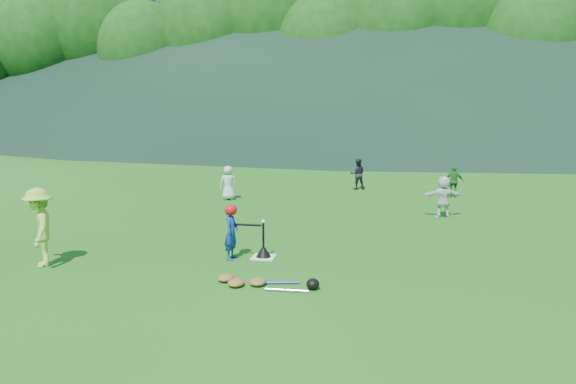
# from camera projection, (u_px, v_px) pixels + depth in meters

# --- Properties ---
(ground) EXTENTS (120.00, 120.00, 0.00)m
(ground) POSITION_uv_depth(u_px,v_px,m) (264.00, 258.00, 11.17)
(ground) COLOR #164F12
(ground) RESTS_ON ground
(home_plate) EXTENTS (0.45, 0.45, 0.02)m
(home_plate) POSITION_uv_depth(u_px,v_px,m) (264.00, 257.00, 11.17)
(home_plate) COLOR silver
(home_plate) RESTS_ON ground
(baseball) EXTENTS (0.08, 0.08, 0.08)m
(baseball) POSITION_uv_depth(u_px,v_px,m) (263.00, 221.00, 11.04)
(baseball) COLOR white
(baseball) RESTS_ON batting_tee
(batter_child) EXTENTS (0.28, 0.40, 1.07)m
(batter_child) POSITION_uv_depth(u_px,v_px,m) (231.00, 233.00, 10.98)
(batter_child) COLOR navy
(batter_child) RESTS_ON ground
(adult_coach) EXTENTS (0.98, 1.11, 1.49)m
(adult_coach) POSITION_uv_depth(u_px,v_px,m) (39.00, 227.00, 10.52)
(adult_coach) COLOR #A1BE38
(adult_coach) RESTS_ON ground
(fielder_a) EXTENTS (0.60, 0.50, 1.05)m
(fielder_a) POSITION_uv_depth(u_px,v_px,m) (228.00, 183.00, 17.23)
(fielder_a) COLOR silver
(fielder_a) RESTS_ON ground
(fielder_b) EXTENTS (0.58, 0.49, 1.06)m
(fielder_b) POSITION_uv_depth(u_px,v_px,m) (358.00, 174.00, 19.13)
(fielder_b) COLOR black
(fielder_b) RESTS_ON ground
(fielder_c) EXTENTS (0.60, 0.27, 1.01)m
(fielder_c) POSITION_uv_depth(u_px,v_px,m) (454.00, 182.00, 17.63)
(fielder_c) COLOR #206B25
(fielder_c) RESTS_ON ground
(fielder_d) EXTENTS (1.07, 0.56, 1.10)m
(fielder_d) POSITION_uv_depth(u_px,v_px,m) (443.00, 197.00, 14.74)
(fielder_d) COLOR silver
(fielder_d) RESTS_ON ground
(batting_tee) EXTENTS (0.30, 0.30, 0.68)m
(batting_tee) POSITION_uv_depth(u_px,v_px,m) (263.00, 251.00, 11.15)
(batting_tee) COLOR black
(batting_tee) RESTS_ON home_plate
(batter_gear) EXTENTS (0.73, 0.26, 0.43)m
(batter_gear) POSITION_uv_depth(u_px,v_px,m) (232.00, 211.00, 10.91)
(batter_gear) COLOR red
(batter_gear) RESTS_ON ground
(equipment_pile) EXTENTS (1.80, 0.56, 0.19)m
(equipment_pile) POSITION_uv_depth(u_px,v_px,m) (258.00, 282.00, 9.52)
(equipment_pile) COLOR olive
(equipment_pile) RESTS_ON ground
(outfield_fence) EXTENTS (70.07, 0.08, 1.33)m
(outfield_fence) POSITION_uv_depth(u_px,v_px,m) (361.00, 132.00, 38.10)
(outfield_fence) COLOR gray
(outfield_fence) RESTS_ON ground
(tree_line) EXTENTS (70.04, 11.40, 14.82)m
(tree_line) POSITION_uv_depth(u_px,v_px,m) (371.00, 27.00, 42.41)
(tree_line) COLOR #382314
(tree_line) RESTS_ON ground
(distant_hills) EXTENTS (155.00, 140.00, 32.00)m
(distant_hills) POSITION_uv_depth(u_px,v_px,m) (338.00, 19.00, 89.11)
(distant_hills) COLOR black
(distant_hills) RESTS_ON ground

